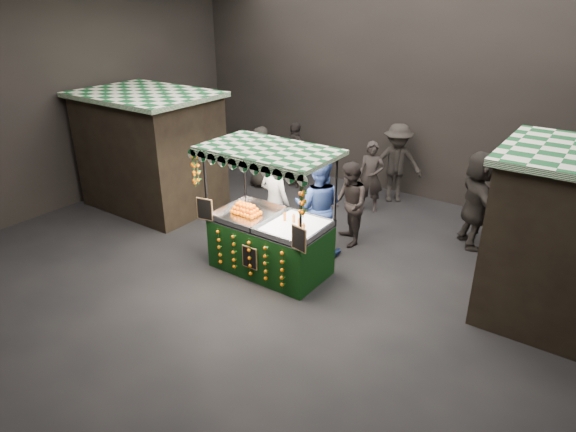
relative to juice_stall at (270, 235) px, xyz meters
The scene contains 12 objects.
ground 0.79m from the juice_stall, 11.28° to the right, with size 12.00×12.00×0.00m, color black.
market_hall 2.71m from the juice_stall, 11.28° to the right, with size 12.10×10.10×5.05m.
neighbour_stall_left 4.19m from the juice_stall, 167.06° to the left, with size 3.00×2.20×2.60m.
juice_stall is the anchor object (origin of this frame).
vendor_grey 0.99m from the juice_stall, 120.97° to the left, with size 0.71×0.50×1.84m.
vendor_blue 1.14m from the juice_stall, 72.84° to the left, with size 1.12×1.01×1.87m.
shopper_0 3.48m from the juice_stall, 86.47° to the left, with size 0.67×0.53×1.60m.
shopper_1 1.84m from the juice_stall, 70.40° to the left, with size 1.01×1.02×1.66m.
shopper_2 4.26m from the juice_stall, 118.24° to the left, with size 1.03×0.55×1.67m.
shopper_3 4.35m from the juice_stall, 84.28° to the left, with size 1.38×1.25×1.86m.
shopper_4 4.30m from the juice_stall, 129.87° to the left, with size 0.85×0.65×1.54m.
shopper_5 4.06m from the juice_stall, 49.44° to the left, with size 1.49×1.77×1.91m.
Camera 1 is at (4.36, -6.09, 4.57)m, focal length 31.09 mm.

